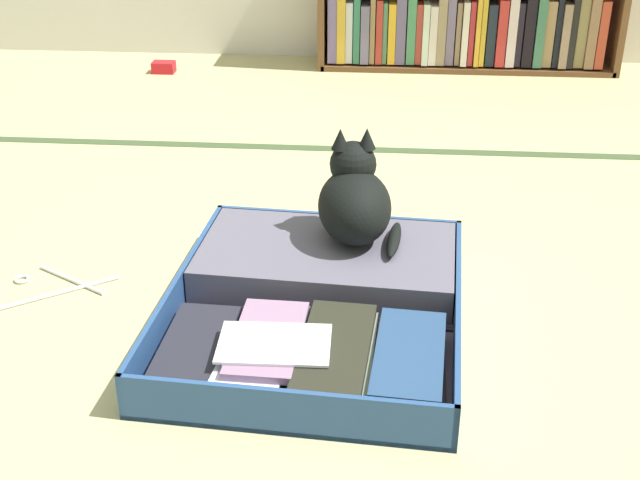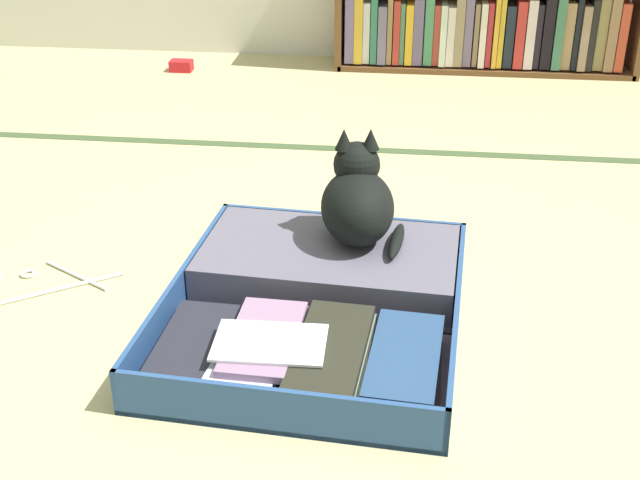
{
  "view_description": "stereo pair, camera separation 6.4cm",
  "coord_description": "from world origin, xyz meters",
  "px_view_note": "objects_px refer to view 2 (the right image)",
  "views": [
    {
      "loc": [
        0.1,
        -1.66,
        1.1
      ],
      "look_at": [
        -0.03,
        0.06,
        0.2
      ],
      "focal_mm": 47.48,
      "sensor_mm": 36.0,
      "label": 1
    },
    {
      "loc": [
        0.17,
        -1.65,
        1.1
      ],
      "look_at": [
        -0.03,
        0.06,
        0.2
      ],
      "focal_mm": 47.48,
      "sensor_mm": 36.0,
      "label": 2
    }
  ],
  "objects_px": {
    "small_red_pouch": "(181,66)",
    "black_cat": "(358,201)",
    "clothes_hanger": "(34,287)",
    "open_suitcase": "(319,299)"
  },
  "relations": [
    {
      "from": "small_red_pouch",
      "to": "black_cat",
      "type": "bearing_deg",
      "value": -62.15
    },
    {
      "from": "black_cat",
      "to": "clothes_hanger",
      "type": "xyz_separation_m",
      "value": [
        -0.81,
        -0.17,
        -0.2
      ]
    },
    {
      "from": "clothes_hanger",
      "to": "small_red_pouch",
      "type": "xyz_separation_m",
      "value": [
        -0.14,
        1.96,
        0.02
      ]
    },
    {
      "from": "open_suitcase",
      "to": "clothes_hanger",
      "type": "xyz_separation_m",
      "value": [
        -0.73,
        0.04,
        -0.04
      ]
    },
    {
      "from": "black_cat",
      "to": "small_red_pouch",
      "type": "distance_m",
      "value": 2.03
    },
    {
      "from": "open_suitcase",
      "to": "small_red_pouch",
      "type": "distance_m",
      "value": 2.19
    },
    {
      "from": "black_cat",
      "to": "clothes_hanger",
      "type": "bearing_deg",
      "value": -167.77
    },
    {
      "from": "clothes_hanger",
      "to": "small_red_pouch",
      "type": "distance_m",
      "value": 1.97
    },
    {
      "from": "black_cat",
      "to": "clothes_hanger",
      "type": "relative_size",
      "value": 0.78
    },
    {
      "from": "black_cat",
      "to": "small_red_pouch",
      "type": "bearing_deg",
      "value": 117.85
    }
  ]
}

